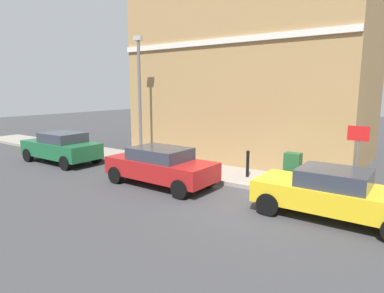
% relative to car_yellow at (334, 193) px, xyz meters
% --- Properties ---
extents(ground, '(80.00, 80.00, 0.00)m').
position_rel_car_yellow_xyz_m(ground, '(0.21, 2.12, -0.71)').
color(ground, '#38383A').
extents(sidewalk, '(2.34, 30.00, 0.15)m').
position_rel_car_yellow_xyz_m(sidewalk, '(2.24, 8.12, -0.64)').
color(sidewalk, gray).
rests_on(sidewalk, ground).
extents(corner_building, '(7.33, 11.00, 9.33)m').
position_rel_car_yellow_xyz_m(corner_building, '(7.02, 5.62, 3.95)').
color(corner_building, '#9E7A4C').
rests_on(corner_building, ground).
extents(car_yellow, '(1.82, 4.18, 1.38)m').
position_rel_car_yellow_xyz_m(car_yellow, '(0.00, 0.00, 0.00)').
color(car_yellow, gold).
rests_on(car_yellow, ground).
extents(car_red, '(1.88, 4.19, 1.40)m').
position_rel_car_yellow_xyz_m(car_red, '(-0.26, 5.91, 0.03)').
color(car_red, maroon).
rests_on(car_red, ground).
extents(car_green, '(1.84, 4.13, 1.47)m').
position_rel_car_yellow_xyz_m(car_green, '(-0.09, 12.27, 0.05)').
color(car_green, '#195933').
rests_on(car_green, ground).
extents(utility_cabinet, '(0.46, 0.61, 1.15)m').
position_rel_car_yellow_xyz_m(utility_cabinet, '(2.06, 1.82, -0.03)').
color(utility_cabinet, '#1E4C28').
rests_on(utility_cabinet, sidewalk).
extents(bollard_near_cabinet, '(0.14, 0.14, 1.04)m').
position_rel_car_yellow_xyz_m(bollard_near_cabinet, '(2.16, 3.59, -0.01)').
color(bollard_near_cabinet, black).
rests_on(bollard_near_cabinet, sidewalk).
extents(street_sign, '(0.08, 0.60, 2.30)m').
position_rel_car_yellow_xyz_m(street_sign, '(1.52, -0.26, 0.95)').
color(street_sign, '#59595B').
rests_on(street_sign, sidewalk).
extents(lamppost, '(0.20, 0.44, 5.72)m').
position_rel_car_yellow_xyz_m(lamppost, '(2.15, 9.19, 2.59)').
color(lamppost, '#59595B').
rests_on(lamppost, sidewalk).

